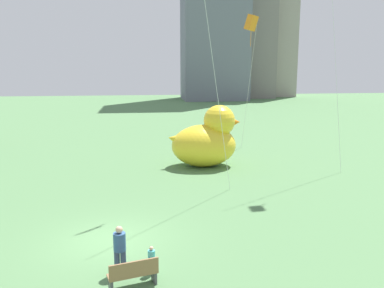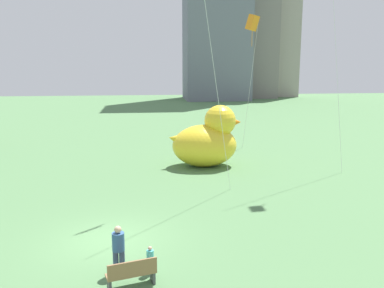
{
  "view_description": "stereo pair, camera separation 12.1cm",
  "coord_description": "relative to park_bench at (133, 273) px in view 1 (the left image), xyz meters",
  "views": [
    {
      "loc": [
        1.33,
        -15.09,
        6.64
      ],
      "look_at": [
        3.55,
        3.76,
        2.9
      ],
      "focal_mm": 39.22,
      "sensor_mm": 36.0,
      "label": 1
    },
    {
      "loc": [
        1.45,
        -15.1,
        6.64
      ],
      "look_at": [
        3.55,
        3.76,
        2.9
      ],
      "focal_mm": 39.22,
      "sensor_mm": 36.0,
      "label": 2
    }
  ],
  "objects": [
    {
      "name": "giant_inflatable_duck",
      "position": [
        4.39,
        14.47,
        1.21
      ],
      "size": [
        4.76,
        3.05,
        3.94
      ],
      "color": "yellow",
      "rests_on": "ground"
    },
    {
      "name": "kite_orange",
      "position": [
        8.48,
        19.7,
        8.93
      ],
      "size": [
        1.08,
        1.01,
        10.09
      ],
      "color": "silver",
      "rests_on": "ground"
    },
    {
      "name": "ground_plane",
      "position": [
        -0.93,
        3.5,
        -0.47
      ],
      "size": [
        140.0,
        140.0,
        0.0
      ],
      "primitive_type": "plane",
      "color": "#507B4B"
    },
    {
      "name": "park_bench",
      "position": [
        0.0,
        0.0,
        0.0
      ],
      "size": [
        1.56,
        0.84,
        0.9
      ],
      "color": "olive",
      "rests_on": "ground"
    },
    {
      "name": "person_child",
      "position": [
        0.56,
        0.77,
        0.05
      ],
      "size": [
        0.23,
        0.23,
        0.94
      ],
      "color": "silver",
      "rests_on": "ground"
    },
    {
      "name": "city_skyline",
      "position": [
        17.78,
        65.55,
        16.85
      ],
      "size": [
        21.89,
        16.44,
        39.9
      ],
      "color": "slate",
      "rests_on": "ground"
    },
    {
      "name": "person_adult",
      "position": [
        -0.43,
        0.91,
        0.41
      ],
      "size": [
        0.39,
        0.39,
        1.6
      ],
      "color": "#38476B",
      "rests_on": "ground"
    }
  ]
}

